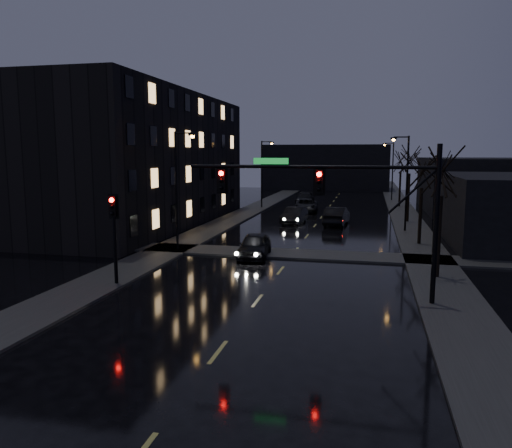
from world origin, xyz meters
The scene contains 22 objects.
ground centered at (0.00, 0.00, 0.00)m, with size 160.00×160.00×0.00m, color black.
sidewalk_left centered at (-8.50, 35.00, 0.06)m, with size 3.00×140.00×0.12m, color #2D2D2B.
sidewalk_right centered at (8.50, 35.00, 0.06)m, with size 3.00×140.00×0.12m, color #2D2D2B.
sidewalk_cross centered at (0.00, 18.50, 0.06)m, with size 40.00×3.00×0.12m, color #2D2D2B.
apartment_block centered at (-16.50, 30.00, 6.00)m, with size 12.00×30.00×12.00m, color black.
commercial_right_far centered at (17.00, 48.00, 3.00)m, with size 12.00×18.00×6.00m, color black.
far_block centered at (-3.00, 78.00, 4.00)m, with size 22.00×10.00×8.00m, color black.
signal_mast centered at (3.85, 9.00, 4.87)m, with size 11.11×0.41×7.00m.
signal_pole_left centered at (-7.50, 8.99, 3.01)m, with size 0.35×0.41×4.53m.
tree_near centered at (8.40, 14.00, 6.22)m, with size 3.52×3.52×8.08m.
tree_mid_a centered at (8.40, 24.00, 5.83)m, with size 3.30×3.30×7.58m.
tree_mid_b centered at (8.40, 36.00, 6.61)m, with size 3.74×3.74×8.59m.
tree_far centered at (8.40, 50.00, 6.06)m, with size 3.43×3.43×7.88m.
streetlight_l_near centered at (-7.58, 18.00, 4.77)m, with size 1.53×0.28×8.00m.
streetlight_l_far centered at (-7.58, 45.00, 4.77)m, with size 1.53×0.28×8.00m.
streetlight_r_mid centered at (7.58, 30.00, 4.77)m, with size 1.53×0.28×8.00m.
streetlight_r_far centered at (7.58, 58.00, 4.77)m, with size 1.53×0.28×8.00m.
oncoming_car_a centered at (-2.25, 17.16, 0.77)m, with size 1.81×4.50×1.53m, color black.
oncoming_car_b centered at (-2.05, 33.05, 0.77)m, with size 1.62×4.66×1.53m, color black.
oncoming_car_c centered at (-2.12, 42.42, 0.74)m, with size 2.47×5.35×1.49m, color black.
oncoming_car_d centered at (-3.29, 50.51, 0.76)m, with size 2.14×5.27×1.53m, color black.
lead_car centered at (1.89, 32.89, 0.84)m, with size 1.78×5.10×1.68m, color black.
Camera 1 is at (4.78, -13.25, 6.63)m, focal length 35.00 mm.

